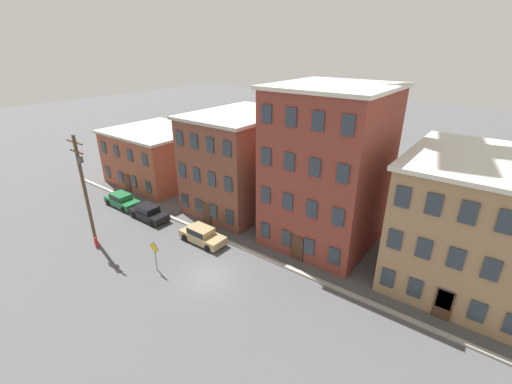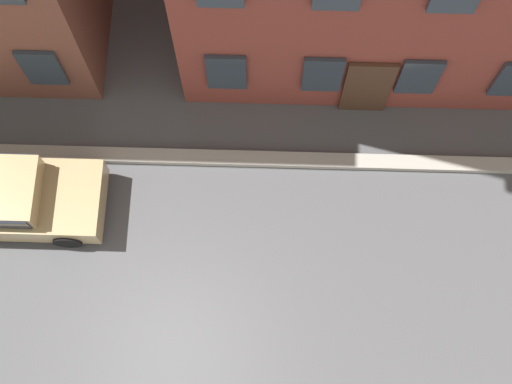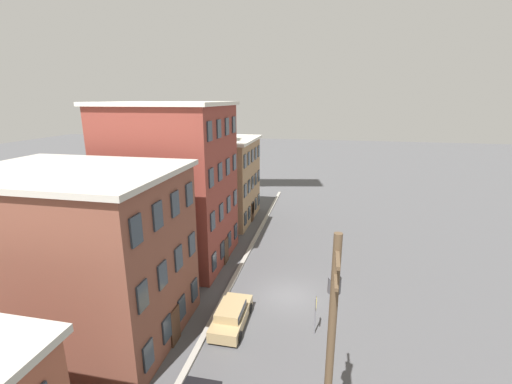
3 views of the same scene
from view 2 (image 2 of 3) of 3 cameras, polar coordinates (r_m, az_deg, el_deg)
The scene contains 3 objects.
ground_plane at distance 16.13m, azimuth -6.44°, elevation -12.37°, with size 200.00×200.00×0.00m, color #4C4C4F.
kerb_strip at distance 17.11m, azimuth -5.50°, elevation 2.79°, with size 56.00×0.36×0.16m, color #9E998E.
car_tan at distance 17.00m, azimuth -19.79°, elevation -0.32°, with size 4.40×1.92×1.43m.
Camera 2 is at (1.81, -1.67, 15.94)m, focal length 50.00 mm.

